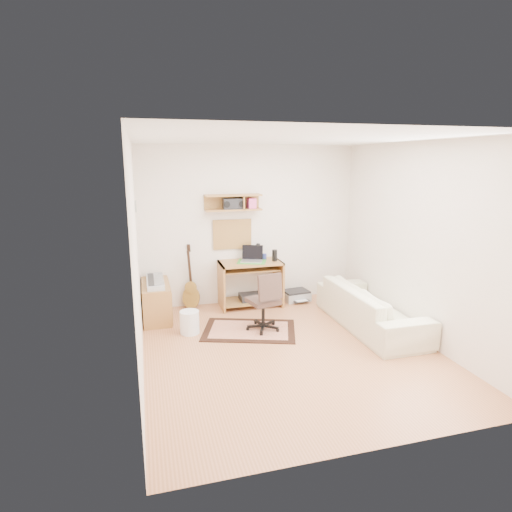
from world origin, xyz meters
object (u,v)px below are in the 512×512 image
object	(u,v)px
cabinet	(156,301)
printer	(296,295)
desk	(250,284)
task_chair	(263,301)
sofa	(371,300)

from	to	relation	value
cabinet	printer	world-z (taller)	cabinet
cabinet	printer	bearing A→B (deg)	6.02
desk	task_chair	xyz separation A→B (m)	(-0.08, -1.03, 0.06)
cabinet	sofa	distance (m)	3.18
printer	cabinet	bearing A→B (deg)	179.54
task_chair	printer	world-z (taller)	task_chair
cabinet	printer	size ratio (longest dim) A/B	2.08
sofa	task_chair	bearing A→B (deg)	79.45
sofa	printer	bearing A→B (deg)	23.78
printer	sofa	distance (m)	1.55
sofa	desk	bearing A→B (deg)	47.53
task_chair	cabinet	bearing A→B (deg)	135.67
cabinet	desk	bearing A→B (deg)	6.57
desk	task_chair	world-z (taller)	task_chair
cabinet	sofa	xyz separation A→B (m)	(2.96, -1.14, 0.12)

